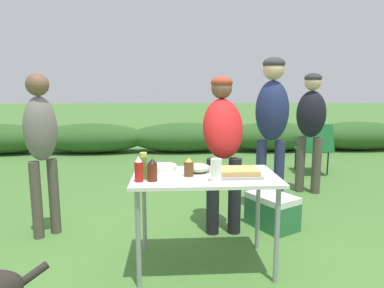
{
  "coord_description": "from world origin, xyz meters",
  "views": [
    {
      "loc": [
        -0.25,
        -2.53,
        1.39
      ],
      "look_at": [
        -0.07,
        0.56,
        0.89
      ],
      "focal_mm": 32.0,
      "sensor_mm": 36.0,
      "label": 1
    }
  ],
  "objects_px": {
    "standing_person_in_gray_fleece": "(311,121)",
    "bbq_sauce_bottle": "(152,170)",
    "food_tray": "(238,172)",
    "relish_jar": "(143,166)",
    "standing_person_in_dark_puffer": "(272,117)",
    "ketchup_bottle": "(139,170)",
    "beer_bottle": "(189,167)",
    "folding_table": "(205,185)",
    "standing_person_with_beanie": "(223,137)",
    "mixing_bowl": "(197,168)",
    "camp_chair_green_behind_table": "(314,146)",
    "cooler_box": "(272,211)",
    "standing_person_in_olive_jacket": "(41,139)",
    "paper_cup_stack": "(216,170)",
    "plate_stack": "(163,168)"
  },
  "relations": [
    {
      "from": "standing_person_in_gray_fleece",
      "to": "bbq_sauce_bottle",
      "type": "bearing_deg",
      "value": -108.96
    },
    {
      "from": "food_tray",
      "to": "relish_jar",
      "type": "relative_size",
      "value": 1.68
    },
    {
      "from": "standing_person_in_dark_puffer",
      "to": "standing_person_in_gray_fleece",
      "type": "xyz_separation_m",
      "value": [
        0.73,
        0.68,
        -0.11
      ]
    },
    {
      "from": "ketchup_bottle",
      "to": "beer_bottle",
      "type": "bearing_deg",
      "value": 19.63
    },
    {
      "from": "folding_table",
      "to": "bbq_sauce_bottle",
      "type": "distance_m",
      "value": 0.44
    },
    {
      "from": "standing_person_with_beanie",
      "to": "ketchup_bottle",
      "type": "bearing_deg",
      "value": -130.42
    },
    {
      "from": "folding_table",
      "to": "bbq_sauce_bottle",
      "type": "relative_size",
      "value": 6.65
    },
    {
      "from": "food_tray",
      "to": "mixing_bowl",
      "type": "bearing_deg",
      "value": 153.72
    },
    {
      "from": "bbq_sauce_bottle",
      "to": "camp_chair_green_behind_table",
      "type": "distance_m",
      "value": 3.89
    },
    {
      "from": "beer_bottle",
      "to": "camp_chair_green_behind_table",
      "type": "relative_size",
      "value": 0.17
    },
    {
      "from": "relish_jar",
      "to": "standing_person_in_dark_puffer",
      "type": "distance_m",
      "value": 1.84
    },
    {
      "from": "folding_table",
      "to": "standing_person_in_gray_fleece",
      "type": "xyz_separation_m",
      "value": [
        1.58,
        1.86,
        0.31
      ]
    },
    {
      "from": "mixing_bowl",
      "to": "standing_person_in_dark_puffer",
      "type": "relative_size",
      "value": 0.12
    },
    {
      "from": "food_tray",
      "to": "relish_jar",
      "type": "xyz_separation_m",
      "value": [
        -0.7,
        -0.04,
        0.07
      ]
    },
    {
      "from": "food_tray",
      "to": "cooler_box",
      "type": "distance_m",
      "value": 1.09
    },
    {
      "from": "standing_person_in_gray_fleece",
      "to": "standing_person_in_olive_jacket",
      "type": "bearing_deg",
      "value": -132.8
    },
    {
      "from": "food_tray",
      "to": "standing_person_with_beanie",
      "type": "relative_size",
      "value": 0.22
    },
    {
      "from": "bbq_sauce_bottle",
      "to": "standing_person_in_dark_puffer",
      "type": "height_order",
      "value": "standing_person_in_dark_puffer"
    },
    {
      "from": "standing_person_with_beanie",
      "to": "cooler_box",
      "type": "height_order",
      "value": "standing_person_with_beanie"
    },
    {
      "from": "standing_person_in_olive_jacket",
      "to": "standing_person_in_dark_puffer",
      "type": "distance_m",
      "value": 2.37
    },
    {
      "from": "standing_person_in_olive_jacket",
      "to": "folding_table",
      "type": "bearing_deg",
      "value": -67.26
    },
    {
      "from": "beer_bottle",
      "to": "food_tray",
      "type": "bearing_deg",
      "value": -1.93
    },
    {
      "from": "folding_table",
      "to": "camp_chair_green_behind_table",
      "type": "relative_size",
      "value": 1.32
    },
    {
      "from": "food_tray",
      "to": "standing_person_with_beanie",
      "type": "xyz_separation_m",
      "value": [
        -0.0,
        0.75,
        0.16
      ]
    },
    {
      "from": "standing_person_in_olive_jacket",
      "to": "standing_person_in_gray_fleece",
      "type": "relative_size",
      "value": 0.96
    },
    {
      "from": "mixing_bowl",
      "to": "paper_cup_stack",
      "type": "height_order",
      "value": "paper_cup_stack"
    },
    {
      "from": "folding_table",
      "to": "paper_cup_stack",
      "type": "xyz_separation_m",
      "value": [
        0.06,
        -0.18,
        0.16
      ]
    },
    {
      "from": "folding_table",
      "to": "relish_jar",
      "type": "xyz_separation_m",
      "value": [
        -0.46,
        -0.08,
        0.17
      ]
    },
    {
      "from": "folding_table",
      "to": "beer_bottle",
      "type": "relative_size",
      "value": 7.65
    },
    {
      "from": "plate_stack",
      "to": "relish_jar",
      "type": "xyz_separation_m",
      "value": [
        -0.14,
        -0.23,
        0.07
      ]
    },
    {
      "from": "standing_person_with_beanie",
      "to": "standing_person_in_olive_jacket",
      "type": "xyz_separation_m",
      "value": [
        -1.69,
        -0.05,
        0.01
      ]
    },
    {
      "from": "beer_bottle",
      "to": "camp_chair_green_behind_table",
      "type": "xyz_separation_m",
      "value": [
        2.2,
        2.87,
        -0.34
      ]
    },
    {
      "from": "mixing_bowl",
      "to": "standing_person_with_beanie",
      "type": "height_order",
      "value": "standing_person_with_beanie"
    },
    {
      "from": "plate_stack",
      "to": "standing_person_in_gray_fleece",
      "type": "xyz_separation_m",
      "value": [
        1.9,
        1.71,
        0.21
      ]
    },
    {
      "from": "beer_bottle",
      "to": "cooler_box",
      "type": "height_order",
      "value": "beer_bottle"
    },
    {
      "from": "relish_jar",
      "to": "standing_person_in_gray_fleece",
      "type": "relative_size",
      "value": 0.12
    },
    {
      "from": "paper_cup_stack",
      "to": "relish_jar",
      "type": "distance_m",
      "value": 0.53
    },
    {
      "from": "folding_table",
      "to": "standing_person_in_dark_puffer",
      "type": "height_order",
      "value": "standing_person_in_dark_puffer"
    },
    {
      "from": "food_tray",
      "to": "cooler_box",
      "type": "bearing_deg",
      "value": 56.18
    },
    {
      "from": "standing_person_in_dark_puffer",
      "to": "cooler_box",
      "type": "relative_size",
      "value": 3.0
    },
    {
      "from": "cooler_box",
      "to": "relish_jar",
      "type": "bearing_deg",
      "value": -85.7
    },
    {
      "from": "standing_person_in_gray_fleece",
      "to": "cooler_box",
      "type": "bearing_deg",
      "value": -100.34
    },
    {
      "from": "standing_person_with_beanie",
      "to": "standing_person_in_dark_puffer",
      "type": "bearing_deg",
      "value": 36.92
    },
    {
      "from": "relish_jar",
      "to": "camp_chair_green_behind_table",
      "type": "xyz_separation_m",
      "value": [
        2.53,
        2.92,
        -0.37
      ]
    },
    {
      "from": "folding_table",
      "to": "cooler_box",
      "type": "distance_m",
      "value": 1.15
    },
    {
      "from": "folding_table",
      "to": "ketchup_bottle",
      "type": "relative_size",
      "value": 6.01
    },
    {
      "from": "standing_person_with_beanie",
      "to": "camp_chair_green_behind_table",
      "type": "distance_m",
      "value": 2.85
    },
    {
      "from": "bbq_sauce_bottle",
      "to": "camp_chair_green_behind_table",
      "type": "height_order",
      "value": "bbq_sauce_bottle"
    },
    {
      "from": "ketchup_bottle",
      "to": "camp_chair_green_behind_table",
      "type": "bearing_deg",
      "value": 49.49
    },
    {
      "from": "food_tray",
      "to": "bbq_sauce_bottle",
      "type": "relative_size",
      "value": 1.99
    }
  ]
}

